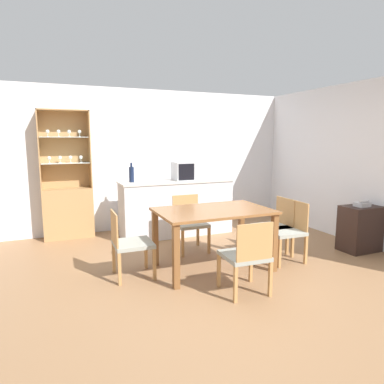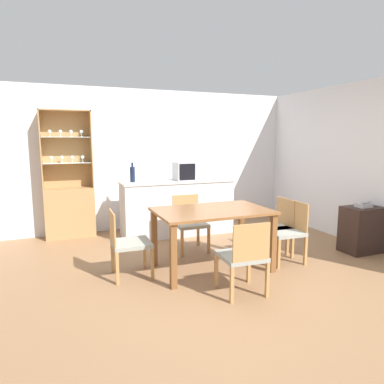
% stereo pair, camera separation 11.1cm
% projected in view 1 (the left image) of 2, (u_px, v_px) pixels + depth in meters
% --- Properties ---
extents(ground_plane, '(18.00, 18.00, 0.00)m').
position_uv_depth(ground_plane, '(225.00, 273.00, 4.27)').
color(ground_plane, '#936B47').
extents(wall_back, '(6.80, 0.06, 2.55)m').
position_uv_depth(wall_back, '(160.00, 160.00, 6.47)').
color(wall_back, silver).
rests_on(wall_back, ground_plane).
extents(wall_right, '(0.06, 4.60, 2.55)m').
position_uv_depth(wall_right, '(363.00, 164.00, 5.34)').
color(wall_right, silver).
rests_on(wall_right, ground_plane).
extents(kitchen_counter, '(1.95, 0.59, 0.95)m').
position_uv_depth(kitchen_counter, '(176.00, 207.00, 5.97)').
color(kitchen_counter, silver).
rests_on(kitchen_counter, ground_plane).
extents(display_cabinet, '(0.80, 0.33, 2.13)m').
position_uv_depth(display_cabinet, '(68.00, 202.00, 5.75)').
color(display_cabinet, tan).
rests_on(display_cabinet, ground_plane).
extents(dining_table, '(1.43, 0.91, 0.77)m').
position_uv_depth(dining_table, '(213.00, 218.00, 4.35)').
color(dining_table, brown).
rests_on(dining_table, ground_plane).
extents(dining_chair_side_right_near, '(0.47, 0.47, 0.82)m').
position_uv_depth(dining_chair_side_right_near, '(287.00, 231.00, 4.67)').
color(dining_chair_side_right_near, '#999E93').
rests_on(dining_chair_side_right_near, ground_plane).
extents(dining_chair_head_far, '(0.46, 0.46, 0.82)m').
position_uv_depth(dining_chair_head_far, '(190.00, 223.00, 5.11)').
color(dining_chair_head_far, '#999E93').
rests_on(dining_chair_head_far, ground_plane).
extents(dining_chair_side_left_far, '(0.46, 0.46, 0.82)m').
position_uv_depth(dining_chair_side_left_far, '(129.00, 243.00, 4.10)').
color(dining_chair_side_left_far, '#999E93').
rests_on(dining_chair_side_left_far, ground_plane).
extents(dining_chair_side_right_far, '(0.46, 0.46, 0.82)m').
position_uv_depth(dining_chair_side_right_far, '(275.00, 226.00, 4.91)').
color(dining_chair_side_right_far, '#999E93').
rests_on(dining_chair_side_right_far, ground_plane).
extents(dining_chair_head_near, '(0.47, 0.47, 0.82)m').
position_uv_depth(dining_chair_head_near, '(246.00, 256.00, 3.66)').
color(dining_chair_head_near, '#999E93').
rests_on(dining_chair_head_near, ground_plane).
extents(microwave, '(0.44, 0.34, 0.31)m').
position_uv_depth(microwave, '(186.00, 171.00, 5.92)').
color(microwave, '#B7BABF').
rests_on(microwave, kitchen_counter).
extents(wine_bottle, '(0.08, 0.08, 0.32)m').
position_uv_depth(wine_bottle, '(132.00, 174.00, 5.64)').
color(wine_bottle, '#141E38').
rests_on(wine_bottle, kitchen_counter).
extents(side_cabinet, '(0.55, 0.38, 0.68)m').
position_uv_depth(side_cabinet, '(360.00, 228.00, 5.09)').
color(side_cabinet, black).
rests_on(side_cabinet, ground_plane).
extents(telephone, '(0.20, 0.16, 0.10)m').
position_uv_depth(telephone, '(362.00, 204.00, 5.00)').
color(telephone, '#B7B7BC').
rests_on(telephone, side_cabinet).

